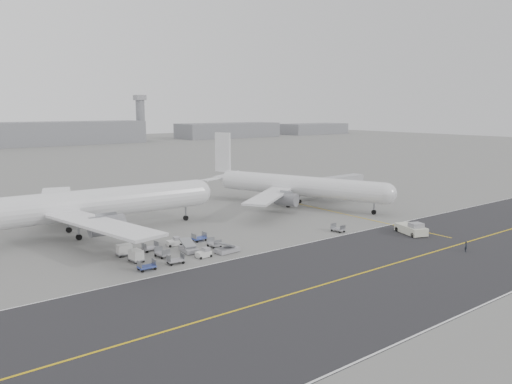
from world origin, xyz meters
TOP-DOWN VIEW (x-y plane):
  - ground at (0.00, 0.00)m, footprint 700.00×700.00m
  - taxiway at (5.02, -17.98)m, footprint 220.00×59.00m
  - horizon_buildings at (30.00, 260.00)m, footprint 520.00×28.00m
  - control_tower at (100.00, 265.00)m, footprint 7.00×7.00m
  - airliner_a at (-21.33, 25.99)m, footprint 54.25×53.58m
  - airliner_b at (27.96, 23.58)m, footprint 44.09×44.93m
  - pushback_tug at (26.80, -9.03)m, footprint 4.70×8.07m
  - jet_bridge at (39.25, 20.63)m, footprint 16.91×4.02m
  - gse_cluster at (-12.55, 5.44)m, footprint 20.73×15.77m
  - stray_dolly at (17.60, 0.10)m, footprint 1.61×2.47m
  - ground_crew_a at (24.12, -20.94)m, footprint 0.70×0.59m

SIDE VIEW (x-z plane):
  - ground at x=0.00m, z-range 0.00..0.00m
  - horizon_buildings at x=30.00m, z-range -14.00..14.00m
  - gse_cluster at x=-12.55m, z-range -0.92..0.92m
  - stray_dolly at x=17.60m, z-range -0.73..0.73m
  - taxiway at x=5.02m, z-range -0.01..0.03m
  - ground_crew_a at x=24.12m, z-range 0.00..1.64m
  - pushback_tug at x=26.80m, z-range -0.20..2.09m
  - jet_bridge at x=39.25m, z-range 1.25..7.61m
  - airliner_b at x=27.96m, z-range -3.43..12.82m
  - airliner_a at x=-21.33m, z-range -3.96..14.74m
  - control_tower at x=100.00m, z-range 0.63..31.88m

